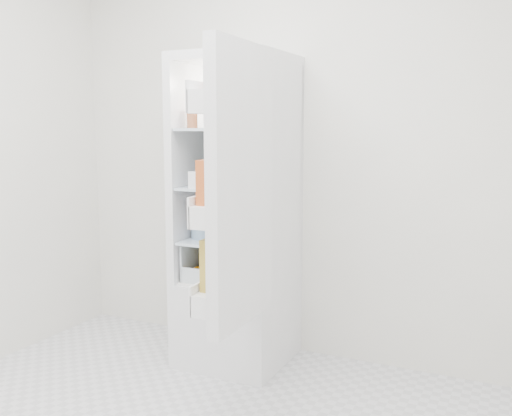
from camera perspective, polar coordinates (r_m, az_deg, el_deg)
The scene contains 20 objects.
room_walls at distance 2.18m, azimuth -12.36°, elevation 13.14°, with size 3.02×3.02×2.61m.
refrigerator at distance 3.42m, azimuth -1.58°, elevation -4.22°, with size 0.60×0.60×1.80m.
shelf_low at distance 3.35m, azimuth -2.07°, elevation -3.17°, with size 0.49×0.53×0.01m, color silver.
shelf_mid at distance 3.30m, azimuth -2.10°, elevation 2.12°, with size 0.49×0.53×0.01m, color silver.
shelf_top at distance 3.28m, azimuth -2.13°, elevation 7.85°, with size 0.49×0.53×0.01m, color silver.
crisper_left at distance 3.43m, azimuth -3.88°, elevation -5.12°, with size 0.23×0.46×0.22m, color silver, non-canonical shape.
crisper_right at distance 3.32m, azimuth -0.18°, elevation -5.55°, with size 0.23×0.46×0.22m, color silver, non-canonical shape.
condiment_jars at distance 3.19m, azimuth -3.09°, elevation 8.74°, with size 0.46×0.16×0.08m.
squeeze_bottle at distance 3.34m, azimuth 2.45°, elevation 9.38°, with size 0.05×0.05×0.16m, color silver.
tub_white at distance 3.16m, azimuth -4.94°, elevation 2.82°, with size 0.15×0.15×0.09m, color white.
tub_cream at distance 3.16m, azimuth -1.95°, elevation 2.59°, with size 0.11×0.11×0.07m, color beige.
tin_red at distance 3.17m, azimuth -0.81°, elevation 2.59°, with size 0.10×0.10×0.06m, color red.
tub_green at distance 3.38m, azimuth 1.85°, elevation 3.11°, with size 0.11×0.15×0.08m, color #3C8444.
red_cabbage at distance 3.21m, azimuth -1.22°, elevation -2.03°, with size 0.16×0.16×0.16m, color #481B4F.
bell_pepper at distance 3.23m, azimuth -2.80°, elevation -2.67°, with size 0.09×0.09×0.09m, color #B9290B.
mushroom_bowl at distance 3.34m, azimuth -5.35°, elevation -2.56°, with size 0.13×0.13×0.06m, color #84A6C5.
salad_bag at distance 3.09m, azimuth -0.70°, elevation -2.96°, with size 0.11×0.11×0.11m, color #AFCB98.
citrus_pile at distance 3.41m, azimuth -4.23°, elevation -5.60°, with size 0.20×0.31×0.16m.
veg_pile at distance 3.33m, azimuth -0.12°, elevation -6.35°, with size 0.16×0.30×0.10m.
fridge_door at distance 2.65m, azimuth -1.99°, elevation 1.59°, with size 0.19×0.60×1.30m.
Camera 1 is at (1.33, -1.72, 1.39)m, focal length 40.00 mm.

